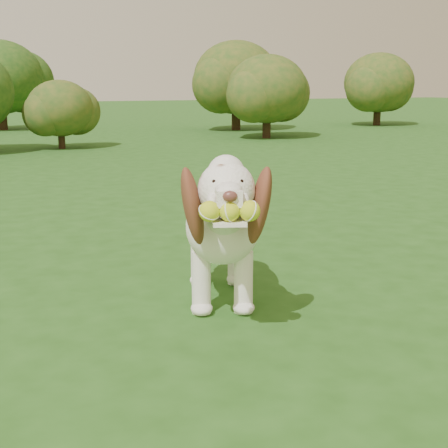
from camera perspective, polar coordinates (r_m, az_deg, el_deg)
name	(u,v)px	position (r m, az deg, el deg)	size (l,w,h in m)	color
ground	(287,293)	(3.42, 5.79, -6.29)	(80.00, 80.00, 0.00)	#214B15
dog	(221,222)	(3.12, -0.29, 0.20)	(0.75, 1.20, 0.81)	white
shrub_f	(236,78)	(15.66, 1.12, 13.24)	(2.09, 2.09, 2.16)	#382314
shrub_c	(60,108)	(11.41, -14.77, 10.19)	(1.15, 1.15, 1.19)	#382314
shrub_h	(379,83)	(18.02, 13.96, 12.42)	(1.90, 1.90, 1.96)	#382314
shrub_d	(267,89)	(13.28, 3.96, 12.21)	(1.67, 1.67, 1.73)	#382314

